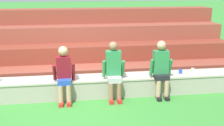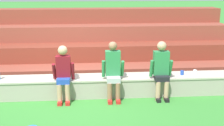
{
  "view_description": "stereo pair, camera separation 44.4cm",
  "coord_description": "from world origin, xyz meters",
  "px_view_note": "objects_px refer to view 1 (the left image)",
  "views": [
    {
      "loc": [
        -0.0,
        -6.49,
        2.71
      ],
      "look_at": [
        0.98,
        0.29,
        0.83
      ],
      "focal_mm": 46.46,
      "sensor_mm": 36.0,
      "label": 1
    },
    {
      "loc": [
        0.44,
        -6.54,
        2.71
      ],
      "look_at": [
        0.98,
        0.29,
        0.83
      ],
      "focal_mm": 46.46,
      "sensor_mm": 36.0,
      "label": 2
    }
  ],
  "objects_px": {
    "person_far_left": "(64,73)",
    "person_center": "(161,68)",
    "plastic_cup_left_end": "(181,71)",
    "plastic_cup_right_end": "(193,70)",
    "person_left_of_center": "(114,70)"
  },
  "relations": [
    {
      "from": "person_center",
      "to": "plastic_cup_right_end",
      "type": "bearing_deg",
      "value": 18.49
    },
    {
      "from": "person_far_left",
      "to": "plastic_cup_right_end",
      "type": "height_order",
      "value": "person_far_left"
    },
    {
      "from": "person_left_of_center",
      "to": "plastic_cup_left_end",
      "type": "xyz_separation_m",
      "value": [
        1.78,
        0.28,
        -0.21
      ]
    },
    {
      "from": "person_left_of_center",
      "to": "plastic_cup_right_end",
      "type": "distance_m",
      "value": 2.14
    },
    {
      "from": "person_left_of_center",
      "to": "plastic_cup_left_end",
      "type": "height_order",
      "value": "person_left_of_center"
    },
    {
      "from": "person_left_of_center",
      "to": "person_center",
      "type": "height_order",
      "value": "person_left_of_center"
    },
    {
      "from": "person_far_left",
      "to": "person_center",
      "type": "relative_size",
      "value": 0.95
    },
    {
      "from": "person_far_left",
      "to": "plastic_cup_left_end",
      "type": "bearing_deg",
      "value": 5.96
    },
    {
      "from": "person_center",
      "to": "person_left_of_center",
      "type": "bearing_deg",
      "value": 178.79
    },
    {
      "from": "person_center",
      "to": "plastic_cup_right_end",
      "type": "height_order",
      "value": "person_center"
    },
    {
      "from": "person_center",
      "to": "person_far_left",
      "type": "bearing_deg",
      "value": -180.0
    },
    {
      "from": "person_far_left",
      "to": "person_left_of_center",
      "type": "xyz_separation_m",
      "value": [
        1.17,
        0.02,
        0.03
      ]
    },
    {
      "from": "person_far_left",
      "to": "person_center",
      "type": "bearing_deg",
      "value": 0.0
    },
    {
      "from": "person_center",
      "to": "plastic_cup_left_end",
      "type": "relative_size",
      "value": 13.13
    },
    {
      "from": "person_far_left",
      "to": "person_center",
      "type": "distance_m",
      "value": 2.33
    }
  ]
}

